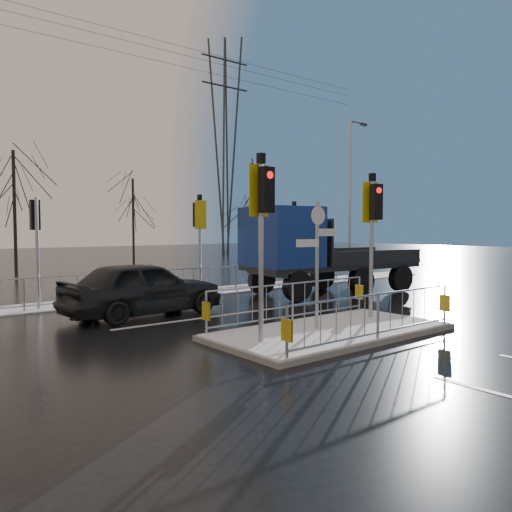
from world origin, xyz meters
TOP-DOWN VIEW (x-y plane):
  - ground at (0.00, 0.00)m, footprint 120.00×120.00m
  - snow_verge at (0.00, 8.60)m, footprint 30.00×2.00m
  - lane_markings at (0.00, -0.33)m, footprint 8.00×11.38m
  - traffic_island at (-0.01, 0.01)m, footprint 6.00×3.04m
  - far_kerb_fixtures at (0.29, 8.09)m, footprint 18.00×0.65m
  - car_far_lane at (-2.39, 5.21)m, footprint 4.93×2.30m
  - flatbed_truck at (4.31, 5.44)m, footprint 7.45×3.39m
  - tree_far_a at (-2.00, 22.00)m, footprint 3.75×3.75m
  - tree_far_b at (6.00, 24.00)m, footprint 3.25×3.25m
  - tree_far_c at (14.00, 21.00)m, footprint 4.00×4.00m
  - street_lamp_right at (10.57, 8.50)m, footprint 1.25×0.18m
  - pylon_wires at (16.88, 30.00)m, footprint 70.00×2.38m

SIDE VIEW (x-z plane):
  - ground at x=0.00m, z-range 0.00..0.00m
  - lane_markings at x=0.00m, z-range 0.00..0.01m
  - snow_verge at x=0.00m, z-range 0.00..0.04m
  - traffic_island at x=-0.01m, z-range -1.68..2.47m
  - car_far_lane at x=-2.39m, z-range 0.00..1.63m
  - far_kerb_fixtures at x=0.29m, z-range -0.90..2.93m
  - flatbed_truck at x=4.31m, z-range 0.11..3.45m
  - tree_far_b at x=6.00m, z-range 1.11..7.25m
  - street_lamp_right at x=10.57m, z-range 0.39..8.39m
  - tree_far_a at x=-2.00m, z-range 1.28..8.36m
  - tree_far_c at x=14.00m, z-range 1.37..8.92m
  - pylon_wires at x=16.88m, z-range 1.05..21.02m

